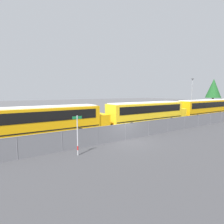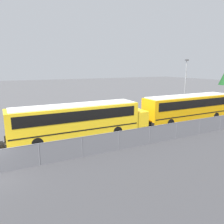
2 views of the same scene
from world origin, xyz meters
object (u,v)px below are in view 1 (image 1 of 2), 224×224
object	(u,v)px
tree_0	(213,88)
light_pole	(192,94)
school_bus_3	(148,112)
street_sign	(78,134)
school_bus_4	(204,107)
school_bus_2	(41,120)

from	to	relation	value
tree_0	light_pole	bearing A→B (deg)	-169.15
school_bus_3	street_sign	size ratio (longest dim) A/B	4.67
school_bus_3	tree_0	size ratio (longest dim) A/B	1.62
street_sign	light_pole	xyz separation A→B (m)	(31.82, 11.55, 2.67)
school_bus_3	school_bus_4	size ratio (longest dim) A/B	1.00
school_bus_2	school_bus_4	bearing A→B (deg)	-0.16
school_bus_3	school_bus_4	distance (m)	14.24
school_bus_3	school_bus_4	world-z (taller)	same
street_sign	tree_0	bearing A→B (deg)	17.17
school_bus_4	tree_0	size ratio (longest dim) A/B	1.62
school_bus_3	school_bus_2	bearing A→B (deg)	179.54
school_bus_2	street_sign	size ratio (longest dim) A/B	4.67
light_pole	tree_0	bearing A→B (deg)	10.85
street_sign	tree_0	xyz separation A→B (m)	(46.45, 14.35, 4.19)
school_bus_3	school_bus_4	xyz separation A→B (m)	(14.24, 0.04, 0.00)
school_bus_3	light_pole	size ratio (longest dim) A/B	1.78
school_bus_2	school_bus_3	distance (m)	14.15
school_bus_2	school_bus_3	size ratio (longest dim) A/B	1.00
school_bus_4	tree_0	world-z (taller)	tree_0
tree_0	street_sign	bearing A→B (deg)	-162.83
school_bus_4	street_sign	bearing A→B (deg)	-167.58
street_sign	light_pole	bearing A→B (deg)	19.95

